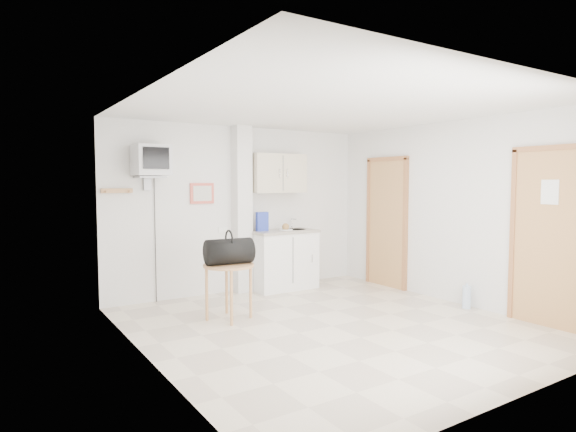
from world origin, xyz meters
TOP-DOWN VIEW (x-y plane):
  - ground at (0.00, 0.00)m, footprint 4.50×4.50m
  - room_envelope at (0.24, 0.09)m, footprint 4.24×4.54m
  - kitchenette at (0.57, 2.00)m, footprint 1.03×0.58m
  - crt_television at (-1.45, 2.02)m, footprint 0.44×0.45m
  - round_table at (-0.88, 0.90)m, footprint 0.61×0.61m
  - duffel_bag at (-0.87, 0.90)m, footprint 0.58×0.35m
  - water_bottle at (1.98, -0.34)m, footprint 0.11×0.11m

SIDE VIEW (x-z plane):
  - ground at x=0.00m, z-range 0.00..0.00m
  - water_bottle at x=1.98m, z-range -0.02..0.32m
  - round_table at x=-0.88m, z-range 0.25..0.92m
  - kitchenette at x=0.57m, z-range -0.25..1.85m
  - duffel_bag at x=-0.87m, z-range 0.62..1.04m
  - room_envelope at x=0.24m, z-range 0.26..2.81m
  - crt_television at x=-1.45m, z-range 0.86..3.01m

